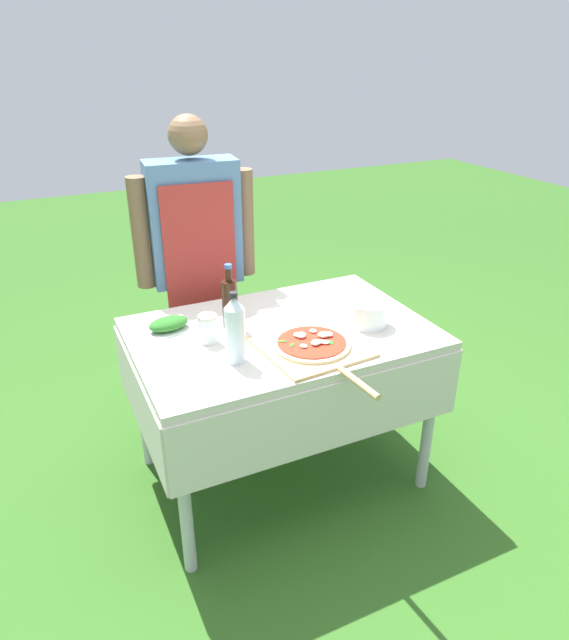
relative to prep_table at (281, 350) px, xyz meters
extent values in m
plane|color=#2D5B1E|center=(0.00, 0.00, -0.64)|extent=(12.00, 12.00, 0.00)
cube|color=beige|center=(0.00, 0.00, 0.08)|extent=(1.18, 0.79, 0.04)
cube|color=beige|center=(0.00, -0.40, -0.08)|extent=(1.18, 0.01, 0.28)
cube|color=beige|center=(0.00, 0.40, -0.08)|extent=(1.18, 0.01, 0.28)
cube|color=beige|center=(-0.59, 0.00, -0.08)|extent=(0.01, 0.79, 0.28)
cube|color=beige|center=(0.59, 0.00, -0.08)|extent=(0.01, 0.79, 0.28)
cylinder|color=#B7B7BC|center=(-0.53, -0.34, -0.29)|extent=(0.05, 0.05, 0.70)
cylinder|color=#B7B7BC|center=(0.53, -0.34, -0.29)|extent=(0.05, 0.05, 0.70)
cylinder|color=#B7B7BC|center=(-0.53, 0.34, -0.29)|extent=(0.05, 0.05, 0.70)
cylinder|color=#B7B7BC|center=(0.53, 0.34, -0.29)|extent=(0.05, 0.05, 0.70)
cylinder|color=#4C4C51|center=(-0.08, 0.61, -0.26)|extent=(0.11, 0.11, 0.75)
cylinder|color=#4C4C51|center=(-0.23, 0.62, -0.26)|extent=(0.11, 0.11, 0.75)
cube|color=#4C7099|center=(-0.15, 0.61, 0.39)|extent=(0.42, 0.21, 0.56)
cube|color=#9E2D28|center=(-0.16, 0.52, 0.18)|extent=(0.33, 0.04, 0.82)
cylinder|color=brown|center=(0.09, 0.59, 0.37)|extent=(0.09, 0.09, 0.50)
cylinder|color=brown|center=(-0.39, 0.63, 0.37)|extent=(0.09, 0.09, 0.50)
sphere|color=brown|center=(-0.15, 0.61, 0.78)|extent=(0.17, 0.17, 0.17)
cube|color=tan|center=(0.04, -0.19, 0.10)|extent=(0.40, 0.40, 0.01)
cylinder|color=tan|center=(0.06, -0.48, 0.10)|extent=(0.04, 0.22, 0.02)
cylinder|color=beige|center=(0.04, -0.19, 0.11)|extent=(0.30, 0.30, 0.01)
cylinder|color=red|center=(0.04, -0.19, 0.12)|extent=(0.26, 0.26, 0.00)
ellipsoid|color=white|center=(0.08, -0.12, 0.13)|extent=(0.03, 0.04, 0.01)
ellipsoid|color=white|center=(0.10, -0.18, 0.13)|extent=(0.05, 0.05, 0.02)
ellipsoid|color=white|center=(0.06, -0.22, 0.13)|extent=(0.04, 0.04, 0.01)
ellipsoid|color=white|center=(0.01, -0.13, 0.13)|extent=(0.04, 0.05, 0.01)
ellipsoid|color=white|center=(0.02, -0.14, 0.13)|extent=(0.05, 0.06, 0.02)
ellipsoid|color=white|center=(0.04, -0.22, 0.13)|extent=(0.05, 0.05, 0.02)
ellipsoid|color=white|center=(-0.01, -0.22, 0.13)|extent=(0.04, 0.04, 0.01)
ellipsoid|color=white|center=(0.12, -0.18, 0.13)|extent=(0.04, 0.04, 0.01)
ellipsoid|color=white|center=(0.08, -0.23, 0.13)|extent=(0.05, 0.04, 0.01)
ellipsoid|color=#286B23|center=(0.10, -0.23, 0.12)|extent=(0.03, 0.04, 0.00)
ellipsoid|color=#286B23|center=(-0.04, -0.19, 0.12)|extent=(0.03, 0.03, 0.00)
ellipsoid|color=#286B23|center=(-0.06, -0.15, 0.12)|extent=(0.04, 0.03, 0.00)
cylinder|color=black|center=(-0.17, 0.11, 0.19)|extent=(0.06, 0.06, 0.20)
cylinder|color=black|center=(-0.17, 0.11, 0.32)|extent=(0.02, 0.02, 0.06)
cylinder|color=#335BB2|center=(-0.17, 0.11, 0.35)|extent=(0.03, 0.03, 0.02)
cylinder|color=silver|center=(-0.25, -0.16, 0.20)|extent=(0.07, 0.07, 0.21)
cone|color=silver|center=(-0.25, -0.16, 0.32)|extent=(0.07, 0.07, 0.04)
cylinder|color=#232326|center=(-0.25, -0.16, 0.35)|extent=(0.03, 0.03, 0.02)
cube|color=silver|center=(-0.41, 0.18, 0.10)|extent=(0.20, 0.14, 0.01)
ellipsoid|color=#286B23|center=(-0.41, 0.18, 0.12)|extent=(0.17, 0.12, 0.05)
cylinder|color=silver|center=(0.34, -0.11, 0.14)|extent=(0.16, 0.16, 0.10)
cylinder|color=white|center=(0.29, 0.13, 0.10)|extent=(0.26, 0.26, 0.00)
cylinder|color=white|center=(0.29, 0.13, 0.10)|extent=(0.26, 0.26, 0.00)
cylinder|color=white|center=(0.29, 0.13, 0.11)|extent=(0.26, 0.26, 0.00)
cylinder|color=white|center=(0.29, 0.13, 0.11)|extent=(0.26, 0.26, 0.00)
cylinder|color=silver|center=(-0.30, 0.03, 0.14)|extent=(0.07, 0.07, 0.10)
cylinder|color=red|center=(-0.30, 0.03, 0.13)|extent=(0.06, 0.06, 0.07)
cylinder|color=#B7B2A3|center=(-0.30, 0.03, 0.20)|extent=(0.07, 0.07, 0.01)
camera|label=1|loc=(-0.86, -1.86, 1.13)|focal=32.00mm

